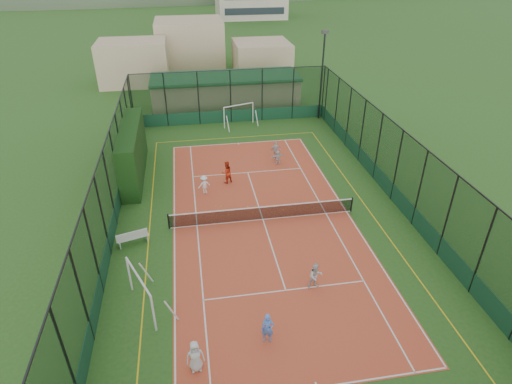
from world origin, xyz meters
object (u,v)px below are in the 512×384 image
Objects in this scene: child_near_mid at (268,328)px; child_far_left at (204,184)px; futsal_goal_near at (141,293)px; white_bench at (133,237)px; futsal_goal_far at (239,115)px; coach at (227,172)px; child_near_right at (316,276)px; clubhouse at (225,91)px; floodlight_ne at (322,76)px; child_far_back at (278,157)px; child_far_right at (276,150)px; child_near_left at (195,356)px.

child_far_left is (-1.91, 13.16, -0.06)m from child_near_mid.
white_bench is at bearing -15.08° from futsal_goal_near.
futsal_goal_far is 11.13m from coach.
child_near_right is 1.09× the size of child_far_left.
clubhouse reaches higher than child_near_mid.
child_far_back is (-6.08, -9.13, -3.54)m from floodlight_ne.
coach is (-0.22, 14.41, 0.09)m from child_near_mid.
floodlight_ne is at bearing -32.12° from clubhouse.
futsal_goal_far is (8.40, 17.24, 0.50)m from white_bench.
floodlight_ne is at bearing -58.19° from futsal_goal_near.
child_far_back reaches higher than white_bench.
child_near_mid reaches higher than child_far_right.
coach reaches higher than child_near_mid.
floodlight_ne is 28.01m from futsal_goal_near.
floodlight_ne is at bearing 83.24° from child_near_mid.
clubhouse is at bearing 55.05° from white_bench.
child_near_right is (-7.11, -23.01, -3.38)m from floodlight_ne.
floodlight_ne is 2.58× the size of futsal_goal_near.
white_bench is 0.57× the size of futsal_goal_far.
clubhouse reaches higher than futsal_goal_near.
white_bench is 10.65m from child_near_right.
child_far_back is (7.14, 17.70, -0.19)m from child_near_left.
coach is at bearing 29.81° from white_bench.
futsal_goal_near is 2.09× the size of child_near_left.
futsal_goal_near is 1.03× the size of futsal_goal_far.
child_far_right is at bearing -105.15° from child_far_back.
child_near_left reaches higher than white_bench.
futsal_goal_near is at bearing 38.69° from coach.
clubhouse is at bearing 76.99° from futsal_goal_far.
floodlight_ne is 5.82× the size of child_far_right.
child_far_right is (4.07, 17.78, -0.03)m from child_near_mid.
futsal_goal_near is 6.14m from child_near_mid.
child_near_mid is 1.05× the size of child_far_right.
child_near_mid is (3.13, 0.95, -0.02)m from child_near_left.
child_near_right is (9.29, -5.19, 0.25)m from white_bench.
child_near_mid is at bearing 73.04° from child_far_right.
white_bench is at bearing 19.15° from coach.
child_near_mid is at bearing -92.72° from clubhouse.
futsal_goal_near is 1.93× the size of coach.
child_far_back is at bearing 91.07° from child_near_mid.
coach is (6.09, 6.35, 0.34)m from white_bench.
child_far_right is 5.45m from coach.
child_near_right is (6.11, 3.82, -0.03)m from child_near_left.
child_near_left reaches higher than child_far_back.
floodlight_ne is 10.66m from child_far_right.
child_near_left is 1.03× the size of child_near_mid.
child_near_mid is at bearing 63.84° from coach.
futsal_goal_near is 8.45m from child_near_right.
child_near_left is (-5.23, -26.25, -0.22)m from futsal_goal_far.
child_far_back is at bearing -178.16° from coach.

